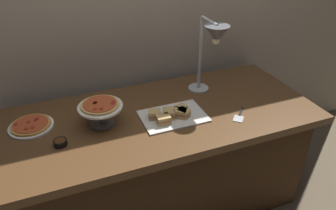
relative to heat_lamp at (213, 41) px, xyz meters
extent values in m
plane|color=brown|center=(-0.34, -0.05, -1.16)|extent=(8.00, 8.00, 0.00)
cube|color=tan|center=(-0.34, 0.45, 0.04)|extent=(4.40, 0.04, 2.40)
cube|color=brown|center=(-0.34, -0.05, -0.42)|extent=(1.90, 0.84, 0.05)
cube|color=#3C2715|center=(-0.34, -0.05, -0.80)|extent=(1.75, 0.74, 0.71)
cylinder|color=#B7BABF|center=(0.00, 0.15, -0.39)|extent=(0.14, 0.14, 0.01)
cylinder|color=#B7BABF|center=(0.00, 0.15, -0.14)|extent=(0.02, 0.02, 0.49)
cylinder|color=#B7BABF|center=(0.00, 0.06, 0.10)|extent=(0.02, 0.19, 0.02)
cone|color=#595B60|center=(0.00, -0.04, 0.05)|extent=(0.15, 0.15, 0.10)
sphere|color=#F9EAB2|center=(0.00, -0.04, 0.01)|extent=(0.04, 0.04, 0.04)
cylinder|color=white|center=(-1.10, 0.09, -0.39)|extent=(0.25, 0.25, 0.01)
cylinder|color=#C68E42|center=(-1.10, 0.09, -0.38)|extent=(0.22, 0.22, 0.01)
cylinder|color=#B74723|center=(-1.10, 0.09, -0.37)|extent=(0.19, 0.19, 0.00)
cylinder|color=maroon|center=(-1.12, 0.04, -0.37)|extent=(0.02, 0.02, 0.00)
cylinder|color=maroon|center=(-1.07, 0.11, -0.37)|extent=(0.02, 0.02, 0.00)
cylinder|color=maroon|center=(-1.18, 0.10, -0.37)|extent=(0.02, 0.02, 0.00)
cylinder|color=maroon|center=(-1.11, 0.10, -0.37)|extent=(0.02, 0.02, 0.00)
cylinder|color=maroon|center=(-1.06, 0.12, -0.37)|extent=(0.02, 0.02, 0.00)
cylinder|color=maroon|center=(-1.09, 0.04, -0.37)|extent=(0.02, 0.02, 0.00)
cylinder|color=#595B60|center=(-0.71, -0.03, -0.34)|extent=(0.02, 0.02, 0.11)
cylinder|color=#595B60|center=(-0.71, -0.03, -0.39)|extent=(0.14, 0.14, 0.01)
cylinder|color=white|center=(-0.71, -0.03, -0.28)|extent=(0.25, 0.25, 0.01)
cylinder|color=#DBA856|center=(-0.71, -0.03, -0.27)|extent=(0.21, 0.21, 0.01)
cylinder|color=#B74723|center=(-0.71, -0.03, -0.26)|extent=(0.19, 0.19, 0.00)
cylinder|color=maroon|center=(-0.65, -0.06, -0.26)|extent=(0.02, 0.02, 0.00)
cylinder|color=maroon|center=(-0.64, -0.04, -0.26)|extent=(0.02, 0.02, 0.00)
cylinder|color=maroon|center=(-0.73, -0.02, -0.26)|extent=(0.02, 0.02, 0.00)
cylinder|color=maroon|center=(-0.74, -0.01, -0.26)|extent=(0.02, 0.02, 0.00)
cylinder|color=maroon|center=(-0.75, -0.08, -0.26)|extent=(0.02, 0.02, 0.00)
cylinder|color=maroon|center=(-0.72, -0.09, -0.26)|extent=(0.02, 0.02, 0.00)
cube|color=white|center=(-0.30, -0.11, -0.39)|extent=(0.39, 0.27, 0.01)
cube|color=tan|center=(-0.33, -0.12, -0.38)|extent=(0.09, 0.10, 0.02)
cube|color=#9E6642|center=(-0.33, -0.12, -0.36)|extent=(0.09, 0.10, 0.01)
cube|color=tan|center=(-0.33, -0.12, -0.35)|extent=(0.09, 0.10, 0.02)
cube|color=tan|center=(-0.41, -0.10, -0.38)|extent=(0.09, 0.08, 0.02)
cube|color=#9E6642|center=(-0.41, -0.10, -0.36)|extent=(0.09, 0.08, 0.01)
cube|color=tan|center=(-0.41, -0.10, -0.35)|extent=(0.09, 0.08, 0.02)
cube|color=tan|center=(-0.38, -0.17, -0.38)|extent=(0.08, 0.07, 0.02)
cube|color=#9E6642|center=(-0.38, -0.17, -0.36)|extent=(0.08, 0.07, 0.01)
cube|color=tan|center=(-0.38, -0.17, -0.35)|extent=(0.08, 0.07, 0.02)
cube|color=tan|center=(-0.26, -0.14, -0.38)|extent=(0.10, 0.09, 0.02)
cube|color=#9E6642|center=(-0.26, -0.14, -0.36)|extent=(0.10, 0.09, 0.01)
cube|color=tan|center=(-0.26, -0.14, -0.35)|extent=(0.10, 0.09, 0.02)
cube|color=tan|center=(-0.25, -0.15, -0.38)|extent=(0.08, 0.08, 0.02)
cube|color=#9E6642|center=(-0.25, -0.15, -0.36)|extent=(0.08, 0.08, 0.01)
cube|color=tan|center=(-0.25, -0.15, -0.35)|extent=(0.08, 0.08, 0.02)
cube|color=tan|center=(-0.24, -0.10, -0.38)|extent=(0.08, 0.08, 0.02)
cube|color=#9E6642|center=(-0.24, -0.10, -0.36)|extent=(0.08, 0.08, 0.01)
cube|color=tan|center=(-0.24, -0.10, -0.35)|extent=(0.08, 0.08, 0.02)
cylinder|color=black|center=(-0.96, -0.14, -0.38)|extent=(0.07, 0.07, 0.03)
cylinder|color=#562D14|center=(-0.96, -0.14, -0.37)|extent=(0.06, 0.06, 0.01)
cube|color=#B7BABF|center=(0.05, -0.28, -0.40)|extent=(0.09, 0.09, 0.00)
cylinder|color=black|center=(0.11, -0.22, -0.39)|extent=(0.08, 0.08, 0.01)
camera|label=1|loc=(-0.92, -1.59, 0.66)|focal=34.01mm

